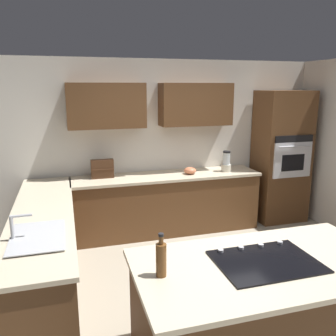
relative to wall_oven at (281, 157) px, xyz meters
name	(u,v)px	position (x,y,z in m)	size (l,w,h in m)	color
ground_plane	(218,289)	(1.85, 1.72, -1.07)	(14.00, 14.00, 0.00)	#9E937F
wall_back	(163,136)	(1.91, -0.33, 0.38)	(6.00, 0.44, 2.60)	white
lower_cabinets_back	(167,204)	(1.95, 0.00, -0.64)	(2.80, 0.60, 0.86)	brown
countertop_back	(167,176)	(1.95, 0.00, -0.19)	(2.84, 0.64, 0.04)	beige
lower_cabinets_side	(46,252)	(3.67, 1.17, -0.64)	(0.60, 2.90, 0.86)	brown
countertop_side	(42,213)	(3.67, 1.17, -0.19)	(0.64, 2.94, 0.04)	beige
island_base	(262,317)	(1.98, 2.81, -0.64)	(1.93, 0.99, 0.86)	brown
island_top	(266,265)	(1.98, 2.81, -0.19)	(2.01, 1.07, 0.04)	beige
wall_oven	(281,157)	(0.00, 0.00, 0.00)	(0.80, 0.66, 2.13)	brown
sink_unit	(37,236)	(3.68, 1.86, -0.15)	(0.46, 0.70, 0.23)	#515456
cooktop	(266,261)	(1.98, 2.80, -0.16)	(0.76, 0.56, 0.03)	black
blender	(226,163)	(1.00, 0.04, -0.03)	(0.15, 0.15, 0.32)	beige
mixing_bowl	(190,171)	(1.60, 0.04, -0.12)	(0.19, 0.19, 0.10)	#CC724C
spice_rack	(102,169)	(2.90, -0.08, -0.03)	(0.32, 0.11, 0.27)	#472B19
oil_bottle	(161,259)	(2.80, 2.78, -0.04)	(0.08, 0.08, 0.32)	brown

